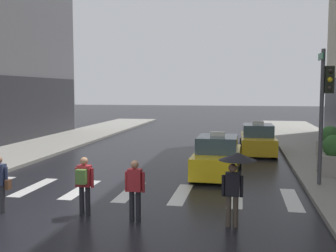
{
  "coord_description": "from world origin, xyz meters",
  "views": [
    {
      "loc": [
        3.8,
        -10.16,
        3.52
      ],
      "look_at": [
        0.42,
        8.0,
        1.85
      ],
      "focal_mm": 42.88,
      "sensor_mm": 36.0,
      "label": 1
    }
  ],
  "objects_px": {
    "pedestrian_with_handbag": "(0,181)",
    "planter_near_corner": "(334,157)",
    "pedestrian_with_umbrella": "(236,169)",
    "pedestrian_plain_coat": "(135,187)",
    "planter_mid_block": "(330,144)",
    "taxi_second": "(258,140)",
    "pedestrian_with_backpack": "(84,181)",
    "taxi_lead": "(217,157)",
    "traffic_light_pole": "(325,97)"
  },
  "relations": [
    {
      "from": "traffic_light_pole",
      "to": "taxi_lead",
      "type": "bearing_deg",
      "value": 156.02
    },
    {
      "from": "pedestrian_with_umbrella",
      "to": "planter_mid_block",
      "type": "xyz_separation_m",
      "value": [
        4.41,
        10.52,
        -0.64
      ]
    },
    {
      "from": "planter_near_corner",
      "to": "planter_mid_block",
      "type": "height_order",
      "value": "same"
    },
    {
      "from": "pedestrian_with_umbrella",
      "to": "pedestrian_with_handbag",
      "type": "height_order",
      "value": "pedestrian_with_umbrella"
    },
    {
      "from": "pedestrian_with_umbrella",
      "to": "planter_mid_block",
      "type": "height_order",
      "value": "pedestrian_with_umbrella"
    },
    {
      "from": "taxi_lead",
      "to": "taxi_second",
      "type": "xyz_separation_m",
      "value": [
        1.85,
        6.08,
        0.0
      ]
    },
    {
      "from": "pedestrian_with_umbrella",
      "to": "pedestrian_with_handbag",
      "type": "distance_m",
      "value": 6.66
    },
    {
      "from": "pedestrian_with_handbag",
      "to": "planter_mid_block",
      "type": "distance_m",
      "value": 15.28
    },
    {
      "from": "taxi_lead",
      "to": "planter_near_corner",
      "type": "relative_size",
      "value": 2.86
    },
    {
      "from": "taxi_second",
      "to": "planter_near_corner",
      "type": "bearing_deg",
      "value": -65.38
    },
    {
      "from": "traffic_light_pole",
      "to": "planter_mid_block",
      "type": "bearing_deg",
      "value": 76.29
    },
    {
      "from": "pedestrian_with_handbag",
      "to": "pedestrian_plain_coat",
      "type": "bearing_deg",
      "value": 0.53
    },
    {
      "from": "taxi_second",
      "to": "planter_near_corner",
      "type": "height_order",
      "value": "taxi_second"
    },
    {
      "from": "pedestrian_plain_coat",
      "to": "planter_mid_block",
      "type": "height_order",
      "value": "planter_mid_block"
    },
    {
      "from": "traffic_light_pole",
      "to": "pedestrian_plain_coat",
      "type": "distance_m",
      "value": 7.7
    },
    {
      "from": "pedestrian_with_backpack",
      "to": "pedestrian_with_handbag",
      "type": "height_order",
      "value": "same"
    },
    {
      "from": "taxi_second",
      "to": "pedestrian_plain_coat",
      "type": "xyz_separation_m",
      "value": [
        -3.66,
        -12.47,
        0.21
      ]
    },
    {
      "from": "pedestrian_plain_coat",
      "to": "planter_near_corner",
      "type": "xyz_separation_m",
      "value": [
        6.4,
        6.49,
        -0.07
      ]
    },
    {
      "from": "traffic_light_pole",
      "to": "pedestrian_with_umbrella",
      "type": "distance_m",
      "value": 5.83
    },
    {
      "from": "planter_near_corner",
      "to": "planter_mid_block",
      "type": "relative_size",
      "value": 1.0
    },
    {
      "from": "pedestrian_with_handbag",
      "to": "planter_near_corner",
      "type": "height_order",
      "value": "planter_near_corner"
    },
    {
      "from": "taxi_lead",
      "to": "pedestrian_with_handbag",
      "type": "height_order",
      "value": "taxi_lead"
    },
    {
      "from": "pedestrian_with_backpack",
      "to": "planter_mid_block",
      "type": "xyz_separation_m",
      "value": [
        8.6,
        10.31,
        -0.1
      ]
    },
    {
      "from": "planter_mid_block",
      "to": "taxi_lead",
      "type": "bearing_deg",
      "value": -141.87
    },
    {
      "from": "pedestrian_with_umbrella",
      "to": "planter_near_corner",
      "type": "height_order",
      "value": "pedestrian_with_umbrella"
    },
    {
      "from": "pedestrian_with_backpack",
      "to": "planter_near_corner",
      "type": "relative_size",
      "value": 1.03
    },
    {
      "from": "traffic_light_pole",
      "to": "pedestrian_with_umbrella",
      "type": "relative_size",
      "value": 2.47
    },
    {
      "from": "pedestrian_with_backpack",
      "to": "pedestrian_plain_coat",
      "type": "xyz_separation_m",
      "value": [
        1.53,
        -0.21,
        -0.03
      ]
    },
    {
      "from": "taxi_second",
      "to": "pedestrian_with_handbag",
      "type": "xyz_separation_m",
      "value": [
        -7.64,
        -12.51,
        0.21
      ]
    },
    {
      "from": "taxi_second",
      "to": "planter_near_corner",
      "type": "relative_size",
      "value": 2.85
    },
    {
      "from": "pedestrian_with_umbrella",
      "to": "planter_near_corner",
      "type": "relative_size",
      "value": 1.21
    },
    {
      "from": "taxi_lead",
      "to": "planter_near_corner",
      "type": "distance_m",
      "value": 4.6
    },
    {
      "from": "pedestrian_with_handbag",
      "to": "planter_near_corner",
      "type": "relative_size",
      "value": 1.03
    },
    {
      "from": "traffic_light_pole",
      "to": "planter_near_corner",
      "type": "relative_size",
      "value": 3.0
    },
    {
      "from": "taxi_lead",
      "to": "traffic_light_pole",
      "type": "bearing_deg",
      "value": -23.98
    },
    {
      "from": "traffic_light_pole",
      "to": "pedestrian_with_backpack",
      "type": "xyz_separation_m",
      "value": [
        -7.18,
        -4.47,
        -2.29
      ]
    },
    {
      "from": "pedestrian_with_handbag",
      "to": "planter_mid_block",
      "type": "xyz_separation_m",
      "value": [
        11.05,
        10.56,
        -0.06
      ]
    },
    {
      "from": "traffic_light_pole",
      "to": "taxi_second",
      "type": "xyz_separation_m",
      "value": [
        -1.98,
        7.79,
        -2.53
      ]
    },
    {
      "from": "traffic_light_pole",
      "to": "pedestrian_with_handbag",
      "type": "xyz_separation_m",
      "value": [
        -9.62,
        -4.72,
        -2.32
      ]
    },
    {
      "from": "traffic_light_pole",
      "to": "taxi_lead",
      "type": "xyz_separation_m",
      "value": [
        -3.84,
        1.71,
        -2.53
      ]
    },
    {
      "from": "pedestrian_with_umbrella",
      "to": "pedestrian_with_backpack",
      "type": "bearing_deg",
      "value": 177.09
    },
    {
      "from": "pedestrian_plain_coat",
      "to": "planter_mid_block",
      "type": "distance_m",
      "value": 12.68
    },
    {
      "from": "pedestrian_with_umbrella",
      "to": "pedestrian_plain_coat",
      "type": "distance_m",
      "value": 2.72
    },
    {
      "from": "taxi_second",
      "to": "pedestrian_plain_coat",
      "type": "relative_size",
      "value": 2.77
    },
    {
      "from": "pedestrian_with_umbrella",
      "to": "pedestrian_plain_coat",
      "type": "height_order",
      "value": "pedestrian_with_umbrella"
    },
    {
      "from": "pedestrian_with_backpack",
      "to": "taxi_second",
      "type": "bearing_deg",
      "value": 67.05
    },
    {
      "from": "taxi_lead",
      "to": "taxi_second",
      "type": "distance_m",
      "value": 6.36
    },
    {
      "from": "pedestrian_with_umbrella",
      "to": "pedestrian_plain_coat",
      "type": "xyz_separation_m",
      "value": [
        -2.66,
        -0.0,
        -0.58
      ]
    },
    {
      "from": "planter_near_corner",
      "to": "taxi_second",
      "type": "bearing_deg",
      "value": 114.62
    },
    {
      "from": "pedestrian_plain_coat",
      "to": "taxi_second",
      "type": "bearing_deg",
      "value": 73.65
    }
  ]
}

